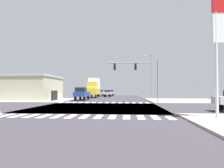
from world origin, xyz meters
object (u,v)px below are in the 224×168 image
at_px(street_lamp, 150,73).
at_px(sedan_nearside_1, 108,93).
at_px(bank_building, 19,88).
at_px(pickup_queued_1, 82,93).
at_px(traffic_signal_mast, 138,71).
at_px(sedan_trailing_4, 101,92).
at_px(sedan_middle_5, 111,92).
at_px(box_truck_farside_1, 94,87).

bearing_deg(street_lamp, sedan_nearside_1, 128.22).
distance_m(bank_building, pickup_queued_1, 12.62).
distance_m(traffic_signal_mast, sedan_trailing_4, 31.48).
distance_m(traffic_signal_mast, sedan_middle_5, 33.20).
bearing_deg(bank_building, street_lamp, 7.85).
xyz_separation_m(box_truck_farside_1, pickup_queued_1, (0.00, -12.01, -1.27)).
bearing_deg(traffic_signal_mast, bank_building, 164.17).
xyz_separation_m(bank_building, box_truck_farside_1, (12.57, 11.46, 0.24)).
bearing_deg(sedan_nearside_1, sedan_trailing_4, -67.23).
xyz_separation_m(sedan_trailing_4, sedan_middle_5, (3.00, 2.62, 0.00)).
relative_size(box_truck_farside_1, pickup_queued_1, 1.41).
height_order(traffic_signal_mast, bank_building, traffic_signal_mast).
height_order(pickup_queued_1, sedan_trailing_4, pickup_queued_1).
height_order(sedan_nearside_1, pickup_queued_1, pickup_queued_1).
height_order(bank_building, pickup_queued_1, bank_building).
height_order(street_lamp, sedan_nearside_1, street_lamp).
bearing_deg(pickup_queued_1, street_lamp, -162.55).
distance_m(box_truck_farside_1, pickup_queued_1, 12.08).
xyz_separation_m(traffic_signal_mast, street_lamp, (2.99, 9.90, 0.59)).
bearing_deg(sedan_nearside_1, box_truck_farside_1, 57.21).
bearing_deg(bank_building, sedan_middle_5, 58.97).
bearing_deg(sedan_trailing_4, bank_building, 61.62).
relative_size(bank_building, sedan_middle_5, 3.73).
height_order(street_lamp, bank_building, street_lamp).
distance_m(traffic_signal_mast, pickup_queued_1, 12.02).
xyz_separation_m(bank_building, sedan_nearside_1, (15.57, 16.12, -1.20)).
bearing_deg(sedan_nearside_1, pickup_queued_1, 79.80).
xyz_separation_m(street_lamp, bank_building, (-25.49, -3.52, -2.98)).
bearing_deg(sedan_middle_5, traffic_signal_mast, 102.13).
bearing_deg(traffic_signal_mast, pickup_queued_1, 149.56).
xyz_separation_m(street_lamp, pickup_queued_1, (-12.92, -4.06, -4.01)).
bearing_deg(traffic_signal_mast, sedan_trailing_4, 108.52).
xyz_separation_m(traffic_signal_mast, box_truck_farside_1, (-9.93, 17.84, -2.15)).
bearing_deg(bank_building, box_truck_farside_1, 42.36).
bearing_deg(box_truck_farside_1, traffic_signal_mast, 119.10).
distance_m(traffic_signal_mast, street_lamp, 10.36).
xyz_separation_m(box_truck_farside_1, sedan_middle_5, (3.00, 14.42, -1.45)).
bearing_deg(bank_building, pickup_queued_1, -2.49).
bearing_deg(bank_building, sedan_nearside_1, 45.99).
bearing_deg(traffic_signal_mast, box_truck_farside_1, 119.10).
height_order(traffic_signal_mast, pickup_queued_1, traffic_signal_mast).
relative_size(bank_building, pickup_queued_1, 3.14).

